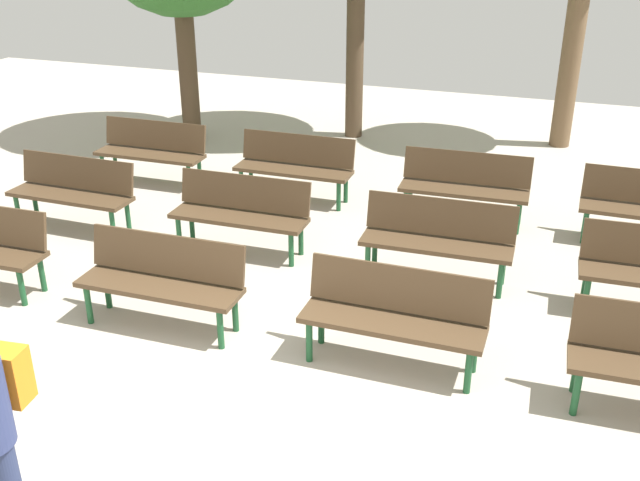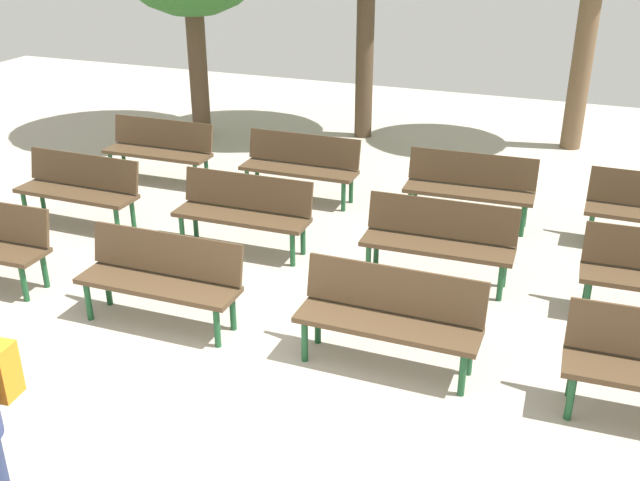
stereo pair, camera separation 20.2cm
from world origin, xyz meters
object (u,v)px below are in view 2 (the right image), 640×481
Objects in this scene: bench_r1_c2 at (439,237)px; bench_r2_c2 at (470,185)px; bench_r0_c1 at (161,275)px; bench_r2_c0 at (159,147)px; bench_r0_c2 at (390,313)px; bench_r1_c0 at (79,186)px; bench_r2_c1 at (301,163)px; bench_r1_c1 at (244,209)px.

bench_r2_c2 is (0.00, 1.71, 0.00)m from bench_r1_c2.
bench_r2_c0 is (-2.21, 3.46, 0.00)m from bench_r0_c1.
bench_r0_c1 is 2.90m from bench_r1_c2.
bench_r0_c1 and bench_r0_c2 have the same top height.
bench_r1_c0 is 4.89m from bench_r2_c2.
bench_r2_c1 is (2.25, 1.81, 0.00)m from bench_r1_c0.
bench_r1_c1 is 1.74m from bench_r2_c1.
bench_r0_c2 is at bearing -37.97° from bench_r1_c1.
bench_r0_c1 and bench_r1_c2 have the same top height.
bench_r2_c2 is (2.28, 3.51, 0.00)m from bench_r0_c1.
bench_r0_c1 is at bearing -90.70° from bench_r1_c1.
bench_r1_c2 is at bearing 1.66° from bench_r1_c0.
bench_r1_c1 is at bearing 143.10° from bench_r0_c2.
bench_r0_c1 and bench_r2_c0 have the same top height.
bench_r1_c2 and bench_r2_c2 have the same top height.
bench_r2_c0 is (-4.49, 1.66, 0.00)m from bench_r1_c2.
bench_r2_c0 is at bearing 178.44° from bench_r2_c2.
bench_r1_c0 is 0.99× the size of bench_r1_c2.
bench_r1_c1 is 0.99× the size of bench_r2_c2.
bench_r2_c1 is at bearing 0.60° from bench_r2_c0.
bench_r1_c1 is 2.29m from bench_r1_c2.
bench_r1_c0 is 1.00× the size of bench_r2_c0.
bench_r0_c1 is 1.00× the size of bench_r1_c1.
bench_r0_c2 and bench_r2_c2 have the same top height.
bench_r0_c1 is 1.77m from bench_r1_c1.
bench_r1_c0 is at bearing -160.55° from bench_r2_c2.
bench_r2_c1 is at bearing 89.52° from bench_r0_c1.
bench_r0_c2 is 4.11m from bench_r2_c1.
bench_r1_c0 is (-4.50, 1.62, 0.00)m from bench_r0_c2.
bench_r0_c1 is 1.00× the size of bench_r0_c2.
bench_r0_c1 is 1.00× the size of bench_r2_c0.
bench_r1_c0 is 0.99× the size of bench_r2_c2.
bench_r2_c2 is (2.29, 1.74, 0.00)m from bench_r1_c1.
bench_r2_c1 is at bearing 89.31° from bench_r1_c1.
bench_r2_c0 is (0.06, 1.75, 0.00)m from bench_r1_c0.
bench_r2_c1 is at bearing 141.55° from bench_r1_c2.
bench_r2_c0 is at bearing 121.75° from bench_r0_c1.
bench_r1_c1 is at bearing -38.31° from bench_r2_c0.
bench_r0_c2 is 4.79m from bench_r1_c0.
bench_r1_c1 is at bearing 178.97° from bench_r1_c2.
bench_r2_c2 is (4.55, 1.80, 0.00)m from bench_r1_c0.
bench_r0_c2 is at bearing -19.32° from bench_r1_c0.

